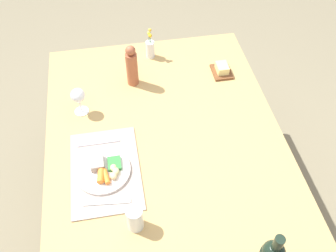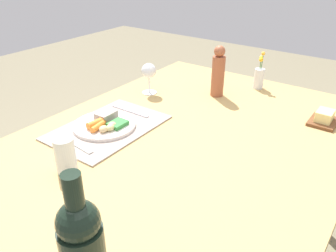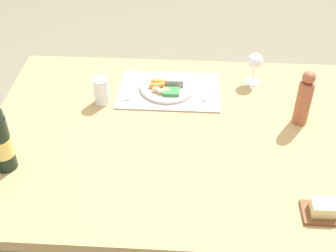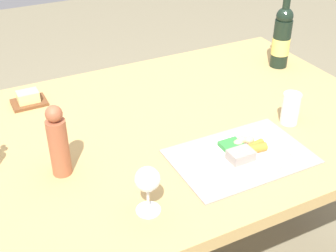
# 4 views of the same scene
# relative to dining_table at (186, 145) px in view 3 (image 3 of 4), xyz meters

# --- Properties ---
(ground_plane) EXTENTS (8.00, 8.00, 0.00)m
(ground_plane) POSITION_rel_dining_table_xyz_m (0.00, 0.00, -0.67)
(ground_plane) COLOR #7B7157
(dining_table) EXTENTS (1.57, 1.09, 0.73)m
(dining_table) POSITION_rel_dining_table_xyz_m (0.00, 0.00, 0.00)
(dining_table) COLOR tan
(dining_table) RESTS_ON ground_plane
(placemat) EXTENTS (0.44, 0.30, 0.01)m
(placemat) POSITION_rel_dining_table_xyz_m (0.09, -0.28, 0.06)
(placemat) COLOR #A19286
(placemat) RESTS_ON dining_table
(dinner_plate) EXTENTS (0.24, 0.24, 0.05)m
(dinner_plate) POSITION_rel_dining_table_xyz_m (0.09, -0.29, 0.08)
(dinner_plate) COLOR white
(dinner_plate) RESTS_ON placemat
(fork) EXTENTS (0.01, 0.19, 0.00)m
(fork) POSITION_rel_dining_table_xyz_m (-0.07, -0.31, 0.07)
(fork) COLOR silver
(fork) RESTS_ON placemat
(knife) EXTENTS (0.04, 0.19, 0.00)m
(knife) POSITION_rel_dining_table_xyz_m (0.25, -0.29, 0.07)
(knife) COLOR silver
(knife) RESTS_ON placemat
(water_tumbler) EXTENTS (0.06, 0.06, 0.12)m
(water_tumbler) POSITION_rel_dining_table_xyz_m (0.36, -0.19, 0.11)
(water_tumbler) COLOR silver
(water_tumbler) RESTS_ON dining_table
(wine_glass) EXTENTS (0.07, 0.07, 0.15)m
(wine_glass) POSITION_rel_dining_table_xyz_m (-0.29, -0.38, 0.16)
(wine_glass) COLOR white
(wine_glass) RESTS_ON dining_table
(butter_dish) EXTENTS (0.13, 0.10, 0.05)m
(butter_dish) POSITION_rel_dining_table_xyz_m (-0.45, 0.38, 0.08)
(butter_dish) COLOR brown
(butter_dish) RESTS_ON dining_table
(pepper_mill) EXTENTS (0.06, 0.06, 0.24)m
(pepper_mill) POSITION_rel_dining_table_xyz_m (-0.45, -0.10, 0.17)
(pepper_mill) COLOR #A05537
(pepper_mill) RESTS_ON dining_table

